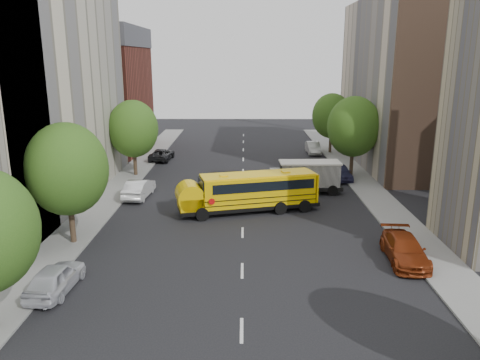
{
  "coord_description": "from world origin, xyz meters",
  "views": [
    {
      "loc": [
        0.09,
        -32.36,
        11.72
      ],
      "look_at": [
        -0.21,
        2.0,
        2.71
      ],
      "focal_mm": 35.0,
      "sensor_mm": 36.0,
      "label": 1
    }
  ],
  "objects_px": {
    "street_tree_2": "(133,129)",
    "school_bus": "(248,190)",
    "parked_car_3": "(405,249)",
    "parked_car_4": "(340,172)",
    "parked_car_0": "(55,278)",
    "parked_car_1": "(139,188)",
    "safari_truck": "(305,176)",
    "street_tree_1": "(67,169)",
    "parked_car_2": "(162,154)",
    "street_tree_4": "(354,127)",
    "street_tree_5": "(332,116)",
    "parked_car_5": "(313,148)"
  },
  "relations": [
    {
      "from": "school_bus",
      "to": "parked_car_0",
      "type": "distance_m",
      "value": 16.46
    },
    {
      "from": "street_tree_4",
      "to": "street_tree_2",
      "type": "bearing_deg",
      "value": 180.0
    },
    {
      "from": "parked_car_1",
      "to": "parked_car_3",
      "type": "bearing_deg",
      "value": 149.28
    },
    {
      "from": "street_tree_5",
      "to": "parked_car_0",
      "type": "bearing_deg",
      "value": -119.44
    },
    {
      "from": "street_tree_2",
      "to": "school_bus",
      "type": "distance_m",
      "value": 16.43
    },
    {
      "from": "street_tree_2",
      "to": "parked_car_0",
      "type": "relative_size",
      "value": 1.74
    },
    {
      "from": "street_tree_2",
      "to": "school_bus",
      "type": "xyz_separation_m",
      "value": [
        11.38,
        -11.45,
        -3.1
      ]
    },
    {
      "from": "school_bus",
      "to": "parked_car_5",
      "type": "height_order",
      "value": "school_bus"
    },
    {
      "from": "street_tree_1",
      "to": "school_bus",
      "type": "distance_m",
      "value": 13.52
    },
    {
      "from": "safari_truck",
      "to": "street_tree_2",
      "type": "bearing_deg",
      "value": 158.08
    },
    {
      "from": "street_tree_1",
      "to": "parked_car_3",
      "type": "xyz_separation_m",
      "value": [
        20.6,
        -2.61,
        -4.2
      ]
    },
    {
      "from": "street_tree_2",
      "to": "school_bus",
      "type": "relative_size",
      "value": 0.69
    },
    {
      "from": "street_tree_5",
      "to": "street_tree_2",
      "type": "bearing_deg",
      "value": -151.39
    },
    {
      "from": "parked_car_0",
      "to": "parked_car_1",
      "type": "xyz_separation_m",
      "value": [
        0.63,
        16.85,
        0.04
      ]
    },
    {
      "from": "school_bus",
      "to": "parked_car_2",
      "type": "relative_size",
      "value": 2.29
    },
    {
      "from": "school_bus",
      "to": "parked_car_2",
      "type": "height_order",
      "value": "school_bus"
    },
    {
      "from": "school_bus",
      "to": "parked_car_4",
      "type": "height_order",
      "value": "school_bus"
    },
    {
      "from": "safari_truck",
      "to": "parked_car_5",
      "type": "relative_size",
      "value": 1.52
    },
    {
      "from": "street_tree_2",
      "to": "parked_car_4",
      "type": "height_order",
      "value": "street_tree_2"
    },
    {
      "from": "parked_car_1",
      "to": "parked_car_4",
      "type": "distance_m",
      "value": 19.63
    },
    {
      "from": "street_tree_5",
      "to": "school_bus",
      "type": "bearing_deg",
      "value": -114.38
    },
    {
      "from": "street_tree_1",
      "to": "parked_car_3",
      "type": "relative_size",
      "value": 1.53
    },
    {
      "from": "street_tree_1",
      "to": "parked_car_2",
      "type": "bearing_deg",
      "value": 86.86
    },
    {
      "from": "parked_car_3",
      "to": "street_tree_4",
      "type": "bearing_deg",
      "value": 89.45
    },
    {
      "from": "school_bus",
      "to": "parked_car_0",
      "type": "bearing_deg",
      "value": -142.21
    },
    {
      "from": "street_tree_1",
      "to": "parked_car_5",
      "type": "xyz_separation_m",
      "value": [
        19.8,
        29.61,
        -4.22
      ]
    },
    {
      "from": "street_tree_1",
      "to": "school_bus",
      "type": "relative_size",
      "value": 0.7
    },
    {
      "from": "street_tree_2",
      "to": "parked_car_1",
      "type": "relative_size",
      "value": 1.59
    },
    {
      "from": "street_tree_2",
      "to": "parked_car_1",
      "type": "distance_m",
      "value": 8.88
    },
    {
      "from": "parked_car_2",
      "to": "parked_car_3",
      "type": "relative_size",
      "value": 0.95
    },
    {
      "from": "street_tree_1",
      "to": "street_tree_4",
      "type": "bearing_deg",
      "value": 39.29
    },
    {
      "from": "street_tree_4",
      "to": "parked_car_4",
      "type": "distance_m",
      "value": 4.7
    },
    {
      "from": "street_tree_1",
      "to": "parked_car_3",
      "type": "bearing_deg",
      "value": -7.22
    },
    {
      "from": "street_tree_4",
      "to": "parked_car_4",
      "type": "relative_size",
      "value": 1.78
    },
    {
      "from": "street_tree_5",
      "to": "safari_truck",
      "type": "bearing_deg",
      "value": -106.97
    },
    {
      "from": "street_tree_4",
      "to": "parked_car_2",
      "type": "xyz_separation_m",
      "value": [
        -20.6,
        7.54,
        -4.39
      ]
    },
    {
      "from": "parked_car_1",
      "to": "parked_car_0",
      "type": "bearing_deg",
      "value": 92.06
    },
    {
      "from": "parked_car_2",
      "to": "street_tree_4",
      "type": "bearing_deg",
      "value": 164.05
    },
    {
      "from": "street_tree_4",
      "to": "school_bus",
      "type": "xyz_separation_m",
      "value": [
        -10.62,
        -11.45,
        -3.35
      ]
    },
    {
      "from": "parked_car_4",
      "to": "parked_car_5",
      "type": "distance_m",
      "value": 12.92
    },
    {
      "from": "school_bus",
      "to": "parked_car_1",
      "type": "distance_m",
      "value": 10.13
    },
    {
      "from": "street_tree_1",
      "to": "parked_car_1",
      "type": "distance_m",
      "value": 11.34
    },
    {
      "from": "parked_car_0",
      "to": "parked_car_1",
      "type": "relative_size",
      "value": 0.91
    },
    {
      "from": "street_tree_1",
      "to": "street_tree_2",
      "type": "xyz_separation_m",
      "value": [
        0.0,
        18.0,
        -0.12
      ]
    },
    {
      "from": "parked_car_3",
      "to": "parked_car_4",
      "type": "relative_size",
      "value": 1.13
    },
    {
      "from": "street_tree_4",
      "to": "parked_car_0",
      "type": "xyz_separation_m",
      "value": [
        -20.6,
        -24.5,
        -4.32
      ]
    },
    {
      "from": "school_bus",
      "to": "street_tree_4",
      "type": "bearing_deg",
      "value": 32.32
    },
    {
      "from": "street_tree_2",
      "to": "parked_car_4",
      "type": "distance_m",
      "value": 21.03
    },
    {
      "from": "street_tree_5",
      "to": "street_tree_4",
      "type": "bearing_deg",
      "value": -90.0
    },
    {
      "from": "safari_truck",
      "to": "parked_car_1",
      "type": "distance_m",
      "value": 14.57
    }
  ]
}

